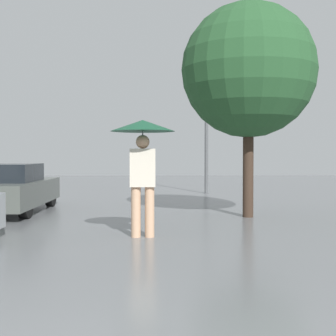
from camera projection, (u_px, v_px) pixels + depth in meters
pedestrian at (143, 145)px, 7.72m from camera, size 1.07×1.07×1.94m
parked_car_farthest at (4, 189)px, 11.16m from camera, size 1.87×3.88×1.16m
tree at (249, 71)px, 10.21m from camera, size 2.94×2.94×4.69m
street_lamp at (206, 116)px, 16.65m from camera, size 0.30×0.30×4.49m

